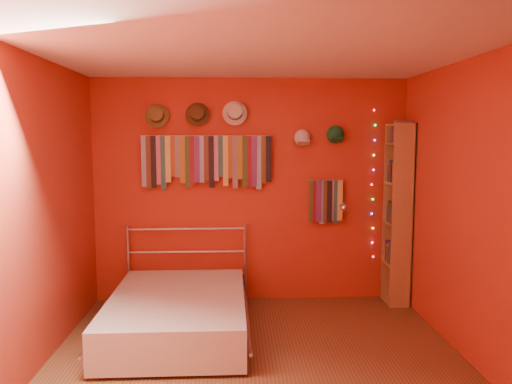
{
  "coord_description": "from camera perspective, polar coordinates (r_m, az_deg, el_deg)",
  "views": [
    {
      "loc": [
        -0.18,
        -3.83,
        1.86
      ],
      "look_at": [
        0.02,
        0.9,
        1.33
      ],
      "focal_mm": 35.0,
      "sensor_mm": 36.0,
      "label": 1
    }
  ],
  "objects": [
    {
      "name": "bed",
      "position": [
        4.87,
        -8.91,
        -13.52
      ],
      "size": [
        1.34,
        1.84,
        0.88
      ],
      "rotation": [
        0.0,
        0.0,
        0.01
      ],
      "color": "#B3B3B8",
      "rests_on": "ground"
    },
    {
      "name": "tie_rack",
      "position": [
        5.53,
        -5.69,
        3.73
      ],
      "size": [
        1.45,
        0.03,
        0.6
      ],
      "color": "#B3B3B8",
      "rests_on": "back_wall"
    },
    {
      "name": "ground",
      "position": [
        4.26,
        0.23,
        -19.5
      ],
      "size": [
        3.5,
        3.5,
        0.0
      ],
      "primitive_type": "plane",
      "color": "brown",
      "rests_on": "ground"
    },
    {
      "name": "small_tie_rack",
      "position": [
        5.65,
        7.97,
        -0.99
      ],
      "size": [
        0.4,
        0.03,
        0.5
      ],
      "color": "#B3B3B8",
      "rests_on": "back_wall"
    },
    {
      "name": "fedora_olive",
      "position": [
        5.55,
        -11.31,
        8.61
      ],
      "size": [
        0.26,
        0.14,
        0.26
      ],
      "rotation": [
        1.36,
        0.0,
        0.0
      ],
      "color": "brown",
      "rests_on": "back_wall"
    },
    {
      "name": "right_wall",
      "position": [
        4.33,
        24.05,
        -2.27
      ],
      "size": [
        0.02,
        3.5,
        2.5
      ],
      "primitive_type": "cube",
      "color": "#A5271A",
      "rests_on": "ground"
    },
    {
      "name": "reading_lamp",
      "position": [
        5.51,
        9.93,
        -1.74
      ],
      "size": [
        0.08,
        0.33,
        0.1
      ],
      "color": "#B3B3B8",
      "rests_on": "back_wall"
    },
    {
      "name": "ceiling",
      "position": [
        3.89,
        0.25,
        15.85
      ],
      "size": [
        3.5,
        3.5,
        0.02
      ],
      "primitive_type": "cube",
      "color": "white",
      "rests_on": "back_wall"
    },
    {
      "name": "back_wall",
      "position": [
        5.62,
        -0.61,
        0.15
      ],
      "size": [
        3.5,
        0.02,
        2.5
      ],
      "primitive_type": "cube",
      "color": "#A5271A",
      "rests_on": "ground"
    },
    {
      "name": "left_wall",
      "position": [
        4.18,
        -24.49,
        -2.59
      ],
      "size": [
        0.02,
        3.5,
        2.5
      ],
      "primitive_type": "cube",
      "color": "#A5271A",
      "rests_on": "ground"
    },
    {
      "name": "fedora_brown",
      "position": [
        5.51,
        -6.73,
        8.87
      ],
      "size": [
        0.26,
        0.14,
        0.26
      ],
      "rotation": [
        1.36,
        0.0,
        0.0
      ],
      "color": "#463219",
      "rests_on": "back_wall"
    },
    {
      "name": "cap_green",
      "position": [
        5.64,
        9.05,
        6.5
      ],
      "size": [
        0.19,
        0.24,
        0.19
      ],
      "color": "#166531",
      "rests_on": "back_wall"
    },
    {
      "name": "fairy_lights",
      "position": [
        5.78,
        13.25,
        0.83
      ],
      "size": [
        0.06,
        0.02,
        1.69
      ],
      "color": "#FF3333",
      "rests_on": "back_wall"
    },
    {
      "name": "cap_white",
      "position": [
        5.58,
        5.29,
        6.2
      ],
      "size": [
        0.18,
        0.23,
        0.18
      ],
      "color": "silver",
      "rests_on": "back_wall"
    },
    {
      "name": "fedora_white",
      "position": [
        5.49,
        -2.43,
        9.09
      ],
      "size": [
        0.27,
        0.15,
        0.27
      ],
      "rotation": [
        1.36,
        0.0,
        0.0
      ],
      "color": "beige",
      "rests_on": "back_wall"
    },
    {
      "name": "bookshelf",
      "position": [
        5.73,
        16.28,
        -2.33
      ],
      "size": [
        0.25,
        0.34,
        2.0
      ],
      "color": "olive",
      "rests_on": "ground"
    }
  ]
}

